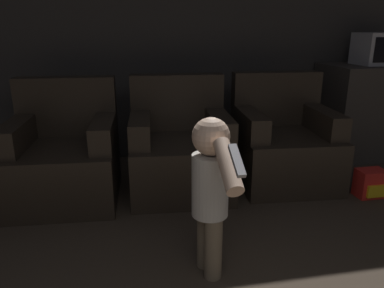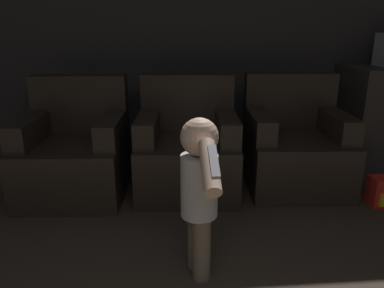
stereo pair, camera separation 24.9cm
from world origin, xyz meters
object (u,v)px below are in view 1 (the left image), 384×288
person_toddler (211,186)px  microwave (384,49)px  armchair_right (283,144)px  armchair_middle (180,151)px  armchair_left (65,158)px  toy_backpack (370,183)px

person_toddler → microwave: 2.84m
armchair_right → microwave: microwave is taller
armchair_middle → person_toddler: size_ratio=1.04×
armchair_left → armchair_middle: size_ratio=1.00×
armchair_left → microwave: microwave is taller
toy_backpack → microwave: microwave is taller
armchair_left → microwave: (3.11, 0.51, 0.78)m
armchair_left → armchair_right: bearing=3.7°
armchair_left → armchair_right: same height
armchair_right → microwave: size_ratio=1.74×
armchair_middle → armchair_right: (0.93, 0.00, 0.00)m
toy_backpack → person_toddler: bearing=-154.8°
toy_backpack → microwave: (0.68, 0.98, 1.00)m
armchair_middle → microwave: (2.18, 0.51, 0.78)m
armchair_middle → toy_backpack: armchair_middle is taller
armchair_left → armchair_middle: same height
armchair_left → person_toddler: (0.90, -1.18, 0.20)m
armchair_right → person_toddler: 1.53m
armchair_middle → toy_backpack: 1.58m
armchair_right → person_toddler: bearing=-124.5°
person_toddler → armchair_middle: bearing=-10.7°
armchair_right → toy_backpack: (0.57, -0.47, -0.22)m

